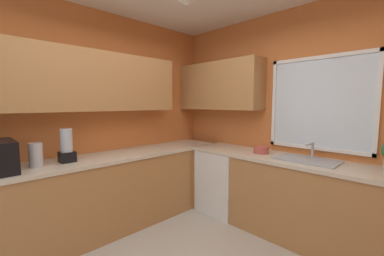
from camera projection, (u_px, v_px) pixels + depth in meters
name	position (u px, v px, depth m)	size (l,w,h in m)	color
room_shell	(196.00, 77.00, 2.27)	(3.69, 3.78, 2.77)	#D17238
counter_run_left	(103.00, 194.00, 2.90)	(0.65, 3.39, 0.92)	#AD7542
counter_run_back	(297.00, 199.00, 2.76)	(2.78, 0.65, 0.92)	#AD7542
dishwasher	(224.00, 181.00, 3.47)	(0.60, 0.60, 0.87)	white
kettle	(36.00, 155.00, 2.37)	(0.12, 0.12, 0.24)	#B7B7BC
sink_assembly	(307.00, 160.00, 2.65)	(0.63, 0.40, 0.19)	#9EA0A5
bowl	(261.00, 150.00, 3.04)	(0.18, 0.18, 0.09)	#B74C42
blender_appliance	(67.00, 147.00, 2.58)	(0.15, 0.15, 0.36)	black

